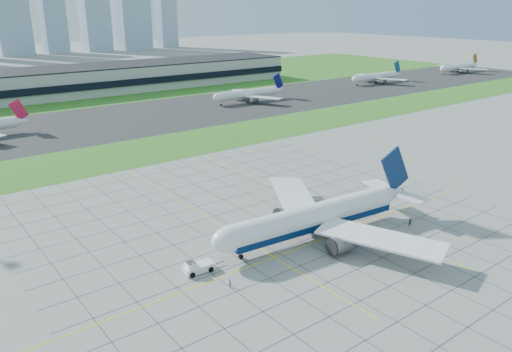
# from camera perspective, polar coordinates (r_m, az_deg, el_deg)

# --- Properties ---
(ground) EXTENTS (1400.00, 1400.00, 0.00)m
(ground) POSITION_cam_1_polar(r_m,az_deg,el_deg) (113.41, 5.35, -7.43)
(ground) COLOR gray
(ground) RESTS_ON ground
(grass_median) EXTENTS (700.00, 35.00, 0.04)m
(grass_median) POSITION_cam_1_polar(r_m,az_deg,el_deg) (185.12, -13.86, 2.60)
(grass_median) COLOR #37651D
(grass_median) RESTS_ON ground
(asphalt_taxiway) EXTENTS (700.00, 75.00, 0.04)m
(asphalt_taxiway) POSITION_cam_1_polar(r_m,az_deg,el_deg) (235.22, -19.40, 5.49)
(asphalt_taxiway) COLOR #383838
(asphalt_taxiway) RESTS_ON ground
(grass_far) EXTENTS (700.00, 145.00, 0.04)m
(grass_far) POSITION_cam_1_polar(r_m,az_deg,el_deg) (340.00, -25.50, 8.57)
(grass_far) COLOR #37651D
(grass_far) RESTS_ON ground
(apron_markings) EXTENTS (120.00, 130.00, 0.03)m
(apron_markings) POSITION_cam_1_polar(r_m,az_deg,el_deg) (121.17, 1.94, -5.55)
(apron_markings) COLOR #474744
(apron_markings) RESTS_ON ground
(terminal) EXTENTS (260.00, 43.00, 15.80)m
(terminal) POSITION_cam_1_polar(r_m,az_deg,el_deg) (325.84, -17.75, 10.53)
(terminal) COLOR #B7B7B2
(terminal) RESTS_ON ground
(airliner) EXTENTS (56.52, 57.07, 17.79)m
(airliner) POSITION_cam_1_polar(r_m,az_deg,el_deg) (113.76, 6.77, -4.69)
(airliner) COLOR white
(airliner) RESTS_ON ground
(pushback_tug) EXTENTS (8.98, 3.56, 2.47)m
(pushback_tug) POSITION_cam_1_polar(r_m,az_deg,el_deg) (100.92, -6.75, -10.30)
(pushback_tug) COLOR white
(pushback_tug) RESTS_ON ground
(crew_near) EXTENTS (0.48, 0.64, 1.59)m
(crew_near) POSITION_cam_1_polar(r_m,az_deg,el_deg) (95.71, -2.98, -12.14)
(crew_near) COLOR black
(crew_near) RESTS_ON ground
(crew_far) EXTENTS (1.04, 0.89, 1.84)m
(crew_far) POSITION_cam_1_polar(r_m,az_deg,el_deg) (125.50, 17.23, -5.10)
(crew_far) COLOR black
(crew_far) RESTS_ON ground
(distant_jet_2) EXTENTS (45.40, 42.66, 14.08)m
(distant_jet_2) POSITION_cam_1_polar(r_m,az_deg,el_deg) (277.59, -0.90, 9.38)
(distant_jet_2) COLOR white
(distant_jet_2) RESTS_ON ground
(distant_jet_3) EXTENTS (46.90, 42.66, 14.08)m
(distant_jet_3) POSITION_cam_1_polar(r_m,az_deg,el_deg) (356.86, 13.57, 10.99)
(distant_jet_3) COLOR white
(distant_jet_3) RESTS_ON ground
(distant_jet_4) EXTENTS (47.90, 42.66, 14.08)m
(distant_jet_4) POSITION_cam_1_polar(r_m,az_deg,el_deg) (435.51, 22.17, 11.48)
(distant_jet_4) COLOR white
(distant_jet_4) RESTS_ON ground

